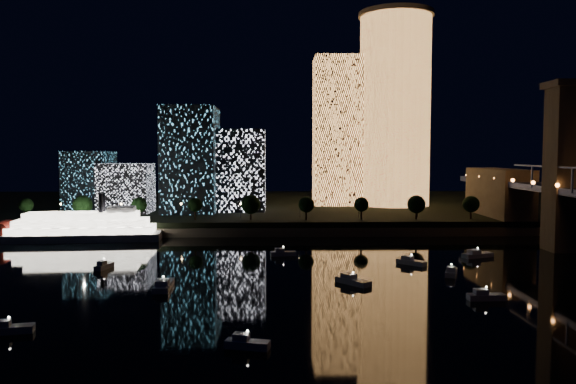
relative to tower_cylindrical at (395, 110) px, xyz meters
name	(u,v)px	position (x,y,z in m)	size (l,w,h in m)	color
ground	(380,294)	(-33.85, -144.41, -48.91)	(520.00, 520.00, 0.00)	black
far_bank	(318,207)	(-33.85, 15.59, -46.41)	(420.00, 160.00, 5.00)	black
seawall	(336,231)	(-33.85, -62.41, -47.41)	(420.00, 6.00, 3.00)	#6B5E4C
tower_cylindrical	(395,110)	(0.00, 0.00, 0.00)	(34.00, 34.00, 87.58)	#FFA451
tower_rectangular	(337,132)	(-26.11, 3.93, -9.88)	(21.40, 21.40, 68.08)	#FFA451
midrise_blocks	(184,169)	(-92.59, -24.19, -26.63)	(82.08, 31.60, 42.68)	white
riverboat	(75,228)	(-121.26, -71.82, -44.71)	(55.11, 15.67, 16.38)	silver
motorboats	(344,278)	(-39.64, -132.92, -48.10)	(123.56, 78.86, 2.78)	silver
esplanade_trees	(256,205)	(-61.96, -56.41, -38.45)	(165.52, 6.97, 8.98)	black
street_lamps	(241,207)	(-67.85, -50.41, -39.89)	(132.70, 0.70, 5.65)	black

